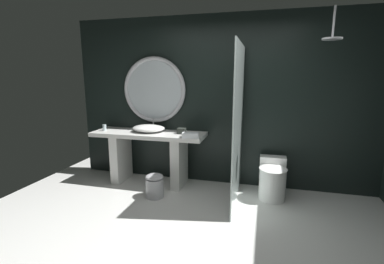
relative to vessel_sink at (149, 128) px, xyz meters
The scene contains 12 objects.
ground_plane 2.12m from the vessel_sink, 55.27° to the right, with size 5.76×5.76×0.00m, color silver.
back_wall_panel 1.21m from the vessel_sink, 16.21° to the left, with size 4.80×0.10×2.60m, color black.
vanity_counter 0.35m from the vessel_sink, 68.42° to the right, with size 1.78×0.58×0.83m.
vessel_sink is the anchor object (origin of this frame).
tumbler_cup 0.74m from the vessel_sink, behind, with size 0.06×0.06×0.10m, color silver.
tissue_box 0.54m from the vessel_sink, ahead, with size 0.12×0.11×0.08m, color #282D28.
round_wall_mirror 0.63m from the vessel_sink, 86.17° to the left, with size 1.06×0.07×1.06m.
shower_glass_panel 1.48m from the vessel_sink, 13.58° to the right, with size 0.02×1.23×2.10m, color silver.
rain_shower_head 2.80m from the vessel_sink, ahead, with size 0.23×0.23×0.38m.
toilet 2.01m from the vessel_sink, ahead, with size 0.38×0.57×0.54m.
waste_bin 0.94m from the vessel_sink, 60.58° to the right, with size 0.25×0.25×0.34m.
folded_hand_towel 0.78m from the vessel_sink, 16.92° to the right, with size 0.24×0.17×0.06m, color white.
Camera 1 is at (0.66, -2.37, 1.69)m, focal length 25.76 mm.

